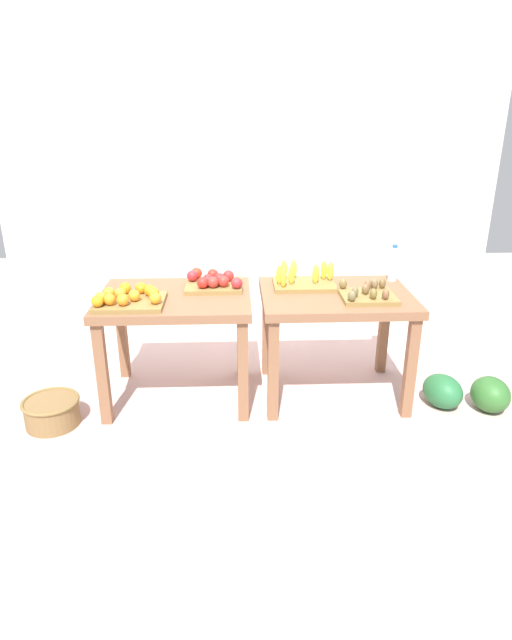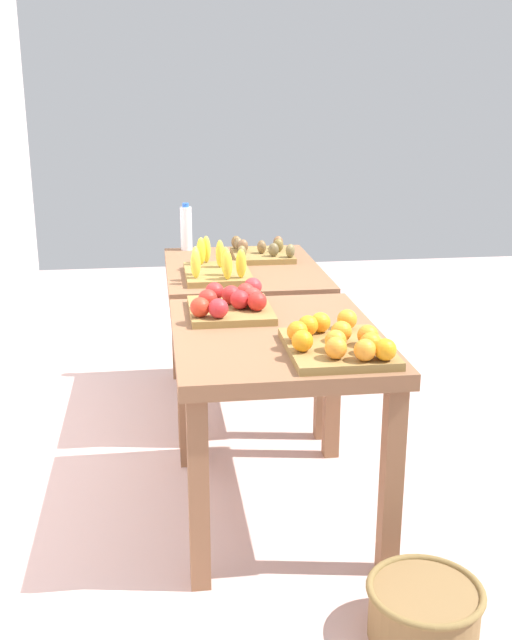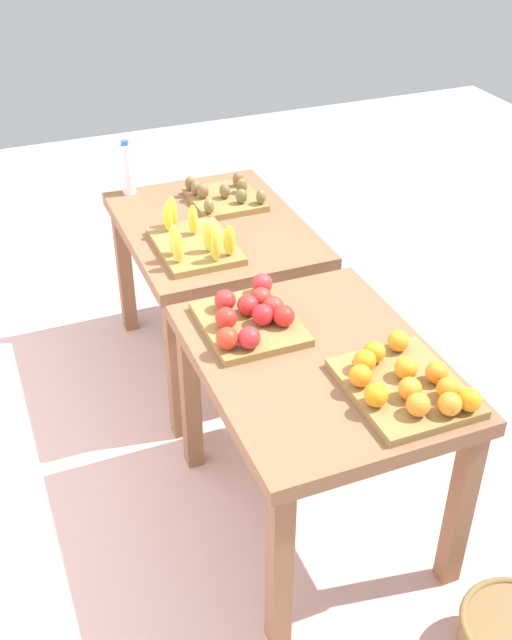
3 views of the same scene
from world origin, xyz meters
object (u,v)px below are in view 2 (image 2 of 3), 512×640
at_px(orange_bin, 338,342).
at_px(apple_bin, 231,303).
at_px(display_table_right, 243,288).
at_px(watermelon_pile, 266,331).
at_px(display_table_left, 276,360).
at_px(kiwi_bin, 262,252).
at_px(water_bottle, 186,228).
at_px(wicker_basket, 424,610).
at_px(banana_crate, 216,268).

bearing_deg(orange_bin, apple_bin, 31.00).
distance_m(orange_bin, apple_bin, 0.63).
relative_size(display_table_right, watermelon_pile, 1.62).
distance_m(display_table_left, watermelon_pile, 2.12).
distance_m(orange_bin, kiwi_bin, 1.58).
xyz_separation_m(apple_bin, water_bottle, (1.32, 0.12, 0.08)).
bearing_deg(display_table_left, orange_bin, -147.51).
bearing_deg(apple_bin, wicker_basket, -155.29).
height_order(orange_bin, watermelon_pile, orange_bin).
bearing_deg(display_table_left, kiwi_bin, -5.49).
bearing_deg(kiwi_bin, banana_crate, 144.82).
xyz_separation_m(water_bottle, watermelon_pile, (0.45, -0.54, -0.79)).
relative_size(display_table_right, water_bottle, 3.86).
relative_size(kiwi_bin, wicker_basket, 0.96).
height_order(banana_crate, water_bottle, water_bottle).
height_order(display_table_right, banana_crate, banana_crate).
relative_size(display_table_left, watermelon_pile, 1.62).
bearing_deg(wicker_basket, display_table_right, 10.23).
relative_size(kiwi_bin, water_bottle, 1.34).
relative_size(watermelon_pile, wicker_basket, 1.70).
relative_size(apple_bin, water_bottle, 1.54).
xyz_separation_m(apple_bin, kiwi_bin, (1.04, -0.27, -0.01)).
relative_size(display_table_right, wicker_basket, 2.76).
bearing_deg(display_table_right, apple_bin, 170.15).
xyz_separation_m(apple_bin, banana_crate, (0.64, 0.01, 0.00)).
xyz_separation_m(display_table_left, apple_bin, (0.26, 0.15, 0.16)).
height_order(display_table_left, apple_bin, apple_bin).
xyz_separation_m(orange_bin, apple_bin, (0.54, 0.33, 0.00)).
height_order(display_table_right, wicker_basket, display_table_right).
bearing_deg(banana_crate, display_table_right, -36.08).
bearing_deg(water_bottle, kiwi_bin, -125.17).
distance_m(banana_crate, water_bottle, 0.70).
relative_size(kiwi_bin, watermelon_pile, 0.56).
distance_m(display_table_right, kiwi_bin, 0.27).
xyz_separation_m(display_table_left, orange_bin, (-0.28, -0.18, 0.16)).
bearing_deg(watermelon_pile, water_bottle, 129.74).
bearing_deg(display_table_left, banana_crate, 9.92).
distance_m(apple_bin, watermelon_pile, 1.95).
bearing_deg(wicker_basket, apple_bin, 24.71).
relative_size(display_table_left, water_bottle, 3.86).
bearing_deg(display_table_left, watermelon_pile, -7.37).
height_order(kiwi_bin, wicker_basket, kiwi_bin).
bearing_deg(kiwi_bin, display_table_right, 145.91).
bearing_deg(water_bottle, watermelon_pile, -50.26).
bearing_deg(apple_bin, display_table_left, -150.62).
xyz_separation_m(display_table_right, apple_bin, (-0.86, 0.15, 0.16)).
bearing_deg(display_table_right, watermelon_pile, -16.09).
relative_size(orange_bin, banana_crate, 1.03).
distance_m(apple_bin, water_bottle, 1.33).
bearing_deg(water_bottle, display_table_left, -170.24).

